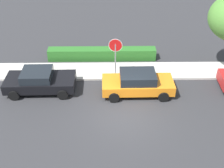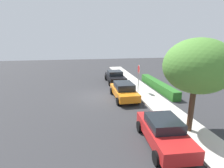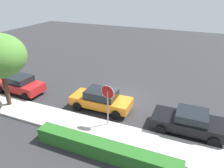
# 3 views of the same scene
# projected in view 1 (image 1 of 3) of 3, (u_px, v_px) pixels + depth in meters

# --- Properties ---
(ground_plane) EXTENTS (60.00, 60.00, 0.00)m
(ground_plane) POSITION_uv_depth(u_px,v_px,m) (125.00, 115.00, 15.70)
(ground_plane) COLOR #2D2D30
(sidewalk_curb) EXTENTS (32.00, 2.11, 0.14)m
(sidewalk_curb) POSITION_uv_depth(u_px,v_px,m) (122.00, 71.00, 19.40)
(sidewalk_curb) COLOR beige
(sidewalk_curb) RESTS_ON ground_plane
(stop_sign) EXTENTS (0.86, 0.13, 2.83)m
(stop_sign) POSITION_uv_depth(u_px,v_px,m) (115.00, 51.00, 17.75)
(stop_sign) COLOR gray
(stop_sign) RESTS_ON ground_plane
(parked_car_orange) EXTENTS (4.33, 2.00, 1.46)m
(parked_car_orange) POSITION_uv_depth(u_px,v_px,m) (138.00, 83.00, 17.00)
(parked_car_orange) COLOR orange
(parked_car_orange) RESTS_ON ground_plane
(parked_car_black) EXTENTS (4.28, 2.16, 1.41)m
(parked_car_black) POSITION_uv_depth(u_px,v_px,m) (40.00, 81.00, 17.26)
(parked_car_black) COLOR black
(parked_car_black) RESTS_ON ground_plane
(front_yard_hedge) EXTENTS (7.89, 0.82, 0.84)m
(front_yard_hedge) POSITION_uv_depth(u_px,v_px,m) (102.00, 54.00, 20.69)
(front_yard_hedge) COLOR #286623
(front_yard_hedge) RESTS_ON ground_plane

